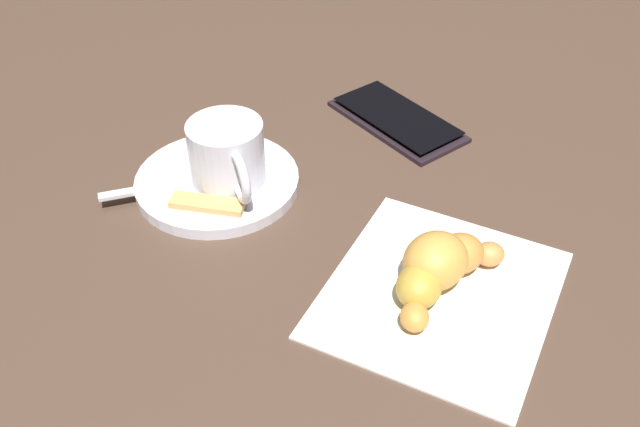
{
  "coord_description": "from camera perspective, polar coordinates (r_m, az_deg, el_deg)",
  "views": [
    {
      "loc": [
        -0.27,
        0.37,
        0.4
      ],
      "look_at": [
        -0.01,
        -0.0,
        0.02
      ],
      "focal_mm": 40.08,
      "sensor_mm": 36.0,
      "label": 1
    }
  ],
  "objects": [
    {
      "name": "ground_plane",
      "position": [
        0.61,
        -0.81,
        -1.73
      ],
      "size": [
        1.8,
        1.8,
        0.0
      ],
      "primitive_type": "plane",
      "color": "#49352A"
    },
    {
      "name": "saucer",
      "position": [
        0.66,
        -8.19,
        2.53
      ],
      "size": [
        0.15,
        0.15,
        0.01
      ],
      "primitive_type": "cylinder",
      "color": "silver",
      "rests_on": "ground"
    },
    {
      "name": "espresso_cup",
      "position": [
        0.64,
        -7.41,
        4.74
      ],
      "size": [
        0.09,
        0.07,
        0.06
      ],
      "color": "silver",
      "rests_on": "saucer"
    },
    {
      "name": "teaspoon",
      "position": [
        0.66,
        -9.32,
        2.81
      ],
      "size": [
        0.1,
        0.12,
        0.01
      ],
      "color": "silver",
      "rests_on": "saucer"
    },
    {
      "name": "sugar_packet",
      "position": [
        0.63,
        -8.97,
        0.77
      ],
      "size": [
        0.07,
        0.04,
        0.01
      ],
      "primitive_type": "cube",
      "rotation": [
        0.0,
        0.0,
        9.83
      ],
      "color": "tan",
      "rests_on": "saucer"
    },
    {
      "name": "napkin",
      "position": [
        0.56,
        9.68,
        -6.1
      ],
      "size": [
        0.19,
        0.2,
        0.0
      ],
      "primitive_type": "cube",
      "rotation": [
        0.0,
        0.0,
        0.14
      ],
      "color": "white",
      "rests_on": "ground"
    },
    {
      "name": "croissant",
      "position": [
        0.55,
        9.47,
        -4.18
      ],
      "size": [
        0.07,
        0.13,
        0.04
      ],
      "color": "#CC8544",
      "rests_on": "napkin"
    },
    {
      "name": "cell_phone",
      "position": [
        0.75,
        6.17,
        7.51
      ],
      "size": [
        0.16,
        0.11,
        0.01
      ],
      "color": "black",
      "rests_on": "ground"
    }
  ]
}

